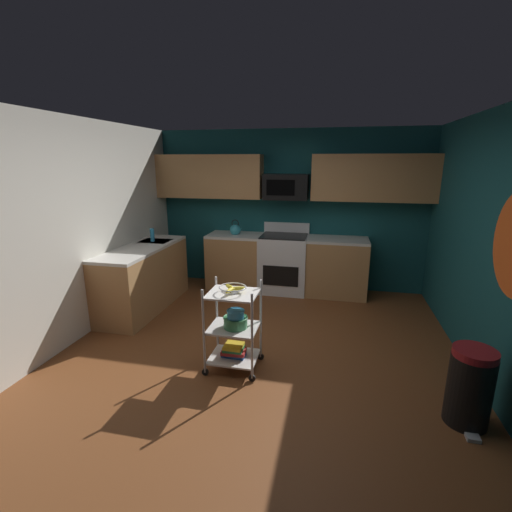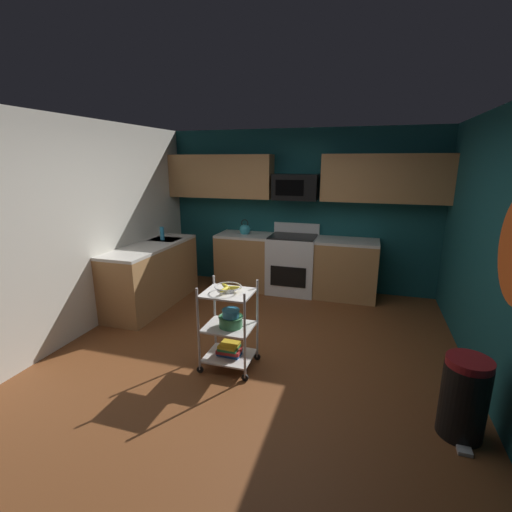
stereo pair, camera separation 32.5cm
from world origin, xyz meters
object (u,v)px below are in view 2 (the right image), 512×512
at_px(book_stack, 229,349).
at_px(dish_soap_bottle, 162,233).
at_px(microwave, 296,187).
at_px(fruit_bowl, 228,288).
at_px(mixing_bowl_small, 231,313).
at_px(trash_can, 464,397).
at_px(kettle, 245,229).
at_px(mixing_bowl_large, 231,321).
at_px(oven_range, 292,263).
at_px(rolling_cart, 229,327).

bearing_deg(book_stack, dish_soap_bottle, 136.58).
bearing_deg(microwave, fruit_bowl, -93.63).
bearing_deg(mixing_bowl_small, trash_can, -9.85).
relative_size(fruit_bowl, trash_can, 0.41).
relative_size(kettle, dish_soap_bottle, 1.32).
xyz_separation_m(mixing_bowl_large, kettle, (-0.68, 2.44, 0.48)).
bearing_deg(oven_range, microwave, 90.26).
bearing_deg(oven_range, dish_soap_bottle, -156.72).
height_order(rolling_cart, book_stack, rolling_cart).
xyz_separation_m(fruit_bowl, trash_can, (2.09, -0.38, -0.55)).
relative_size(microwave, mixing_bowl_large, 2.78).
distance_m(microwave, kettle, 1.08).
relative_size(rolling_cart, mixing_bowl_small, 5.03).
bearing_deg(oven_range, rolling_cart, -93.80).
height_order(mixing_bowl_large, kettle, kettle).
xyz_separation_m(oven_range, fruit_bowl, (-0.16, -2.44, 0.40)).
bearing_deg(fruit_bowl, oven_range, 86.20).
relative_size(mixing_bowl_large, book_stack, 0.99).
relative_size(dish_soap_bottle, trash_can, 0.30).
distance_m(mixing_bowl_large, book_stack, 0.32).
bearing_deg(rolling_cart, book_stack, 75.96).
bearing_deg(fruit_bowl, mixing_bowl_large, -0.00).
relative_size(mixing_bowl_large, dish_soap_bottle, 1.26).
bearing_deg(rolling_cart, microwave, 86.37).
xyz_separation_m(mixing_bowl_large, dish_soap_bottle, (-1.75, 1.63, 0.50)).
relative_size(microwave, trash_can, 1.06).
bearing_deg(oven_range, trash_can, -55.62).
bearing_deg(mixing_bowl_large, oven_range, 86.75).
bearing_deg(trash_can, oven_range, 124.38).
bearing_deg(mixing_bowl_large, fruit_bowl, 180.00).
bearing_deg(mixing_bowl_large, kettle, 105.50).
relative_size(oven_range, book_stack, 4.33).
distance_m(oven_range, trash_can, 3.42).
bearing_deg(mixing_bowl_small, kettle, 105.58).
relative_size(rolling_cart, trash_can, 1.39).
relative_size(mixing_bowl_small, kettle, 0.69).
bearing_deg(book_stack, microwave, 86.37).
height_order(kettle, trash_can, kettle).
xyz_separation_m(microwave, rolling_cart, (-0.16, -2.55, -1.25)).
relative_size(oven_range, dish_soap_bottle, 5.50).
bearing_deg(rolling_cart, mixing_bowl_large, 0.00).
height_order(book_stack, dish_soap_bottle, dish_soap_bottle).
height_order(rolling_cart, mixing_bowl_small, rolling_cart).
bearing_deg(microwave, mixing_bowl_small, -92.86).
bearing_deg(microwave, trash_can, -56.58).
bearing_deg(trash_can, mixing_bowl_large, 169.61).
bearing_deg(mixing_bowl_small, mixing_bowl_large, 114.11).
relative_size(book_stack, dish_soap_bottle, 1.27).
bearing_deg(trash_can, mixing_bowl_small, 170.15).
bearing_deg(microwave, book_stack, -93.63).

